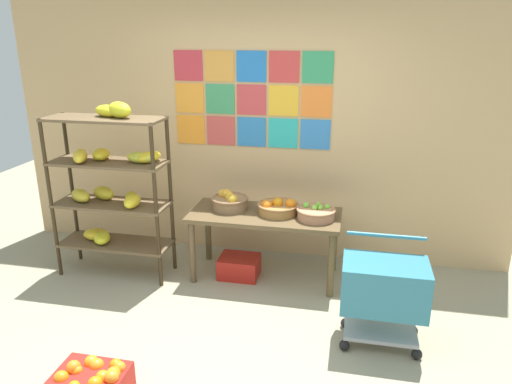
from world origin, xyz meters
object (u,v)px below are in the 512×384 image
Objects in this scene: fruit_basket_centre at (278,207)px; produce_crate_under_table at (239,266)px; fruit_basket_left at (316,213)px; banana_shelf_unit at (111,180)px; shopping_cart at (384,289)px; fruit_basket_right at (229,201)px; orange_crate_foreground at (90,384)px; display_table at (265,222)px.

fruit_basket_centre is 1.02× the size of produce_crate_under_table.
fruit_basket_centre is 0.72m from produce_crate_under_table.
produce_crate_under_table is (-0.72, -0.01, -0.61)m from fruit_basket_left.
banana_shelf_unit is at bearing -175.09° from fruit_basket_left.
banana_shelf_unit reaches higher than shopping_cart.
orange_crate_foreground is at bearing -102.54° from fruit_basket_right.
banana_shelf_unit reaches higher than orange_crate_foreground.
orange_crate_foreground is (-0.78, -1.87, -0.45)m from display_table.
fruit_basket_centre is at bearing 11.35° from produce_crate_under_table.
fruit_basket_centre reaches higher than produce_crate_under_table.
fruit_basket_centre is at bearing 170.46° from fruit_basket_left.
orange_crate_foreground is at bearing -106.58° from produce_crate_under_table.
banana_shelf_unit is at bearing -171.96° from display_table.
fruit_basket_right is 1.71m from shopping_cart.
display_table is 0.19m from fruit_basket_centre.
banana_shelf_unit is 1.13m from fruit_basket_right.
shopping_cart reaches higher than display_table.
banana_shelf_unit is 1.50m from display_table.
display_table is at bearing 175.39° from fruit_basket_left.
fruit_basket_left is 0.78× the size of orange_crate_foreground.
display_table is 3.09× the size of orange_crate_foreground.
banana_shelf_unit is 1.58m from fruit_basket_centre.
fruit_basket_right is at bearing 176.22° from fruit_basket_centre.
banana_shelf_unit is 2.63m from shopping_cart.
fruit_basket_left is at bearing 0.91° from produce_crate_under_table.
fruit_basket_right is at bearing 137.78° from produce_crate_under_table.
banana_shelf_unit reaches higher than fruit_basket_centre.
fruit_basket_right reaches higher than fruit_basket_left.
fruit_basket_right is 0.65m from produce_crate_under_table.
shopping_cart is (1.42, -0.92, -0.27)m from fruit_basket_right.
orange_crate_foreground is (-0.43, -1.92, -0.62)m from fruit_basket_right.
fruit_basket_left is at bearing -4.61° from display_table.
banana_shelf_unit is 1.47m from produce_crate_under_table.
fruit_basket_centre reaches higher than fruit_basket_left.
fruit_basket_centre is 1.32m from shopping_cart.
display_table is 0.53m from produce_crate_under_table.
fruit_basket_left reaches higher than display_table.
fruit_basket_right is 1.01× the size of fruit_basket_left.
produce_crate_under_table is at bearing -179.09° from fruit_basket_left.
fruit_basket_left is (0.36, -0.06, -0.01)m from fruit_basket_centre.
shopping_cart is (1.06, -0.87, -0.11)m from display_table.
display_table is 0.40m from fruit_basket_right.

